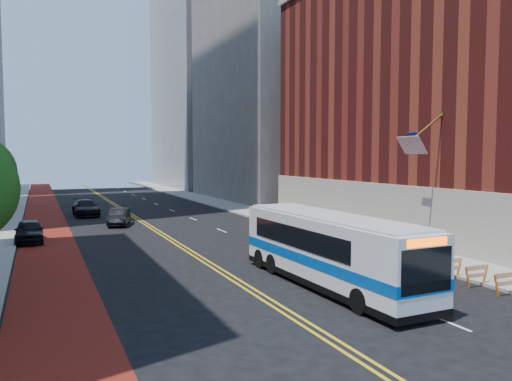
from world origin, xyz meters
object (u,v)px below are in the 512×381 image
Objects in this scene: car_a at (29,231)px; car_c at (86,208)px; car_b at (119,217)px; transit_bus at (328,249)px.

car_a is 15.26m from car_c.
car_a is at bearing -111.06° from car_c.
car_a is 9.26m from car_b.
transit_bus is 33.67m from car_c.
car_b is 8.57m from car_c.
transit_bus is 2.19× the size of car_c.
car_a is at bearing -124.19° from car_b.
car_c is (-2.01, 8.34, 0.08)m from car_b.
transit_bus is 22.35m from car_a.
car_c reaches higher than car_b.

